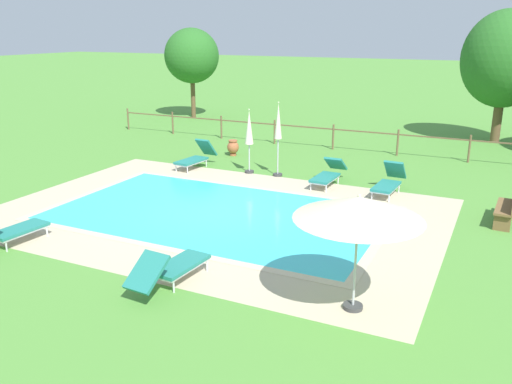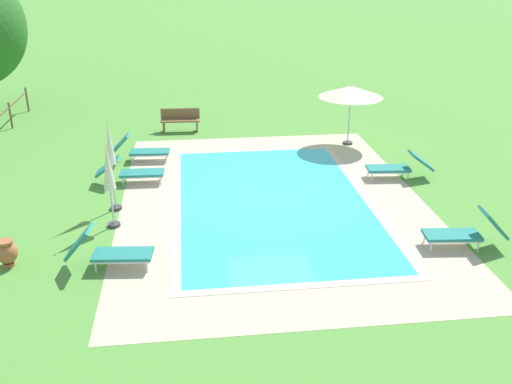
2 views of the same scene
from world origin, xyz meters
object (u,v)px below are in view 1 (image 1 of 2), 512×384
sun_lounger_north_far (9,230)px  tree_centre (505,59)px  patio_umbrella_closed_row_mid_west (249,131)px  tree_west_mid (192,56)px  terracotta_urn_near_fence (233,147)px  sun_lounger_north_end (171,267)px  sun_lounger_north_near_steps (328,174)px  patio_umbrella_open_foreground (359,208)px  wooden_bench_lawn_side (508,207)px  sun_lounger_south_near_corner (389,182)px  sun_lounger_north_mid (196,157)px  patio_umbrella_closed_row_west (278,127)px

sun_lounger_north_far → tree_centre: (9.64, 17.78, 3.21)m
patio_umbrella_closed_row_mid_west → tree_west_mid: 12.94m
terracotta_urn_near_fence → sun_lounger_north_far: bearing=-92.0°
sun_lounger_north_end → tree_centre: 18.81m
sun_lounger_north_near_steps → sun_lounger_north_end: bearing=-94.0°
sun_lounger_north_end → patio_umbrella_open_foreground: (3.50, 0.60, 1.55)m
sun_lounger_north_near_steps → patio_umbrella_closed_row_mid_west: 3.18m
wooden_bench_lawn_side → sun_lounger_south_near_corner: bearing=158.8°
tree_west_mid → tree_centre: size_ratio=0.86×
sun_lounger_north_near_steps → tree_west_mid: bearing=138.6°
sun_lounger_north_end → terracotta_urn_near_fence: (-4.16, 10.44, -0.03)m
sun_lounger_north_mid → sun_lounger_south_near_corner: (7.03, -0.24, -0.01)m
sun_lounger_north_far → tree_centre: tree_centre is taller
sun_lounger_north_far → patio_umbrella_closed_row_west: 9.04m
wooden_bench_lawn_side → patio_umbrella_closed_row_mid_west: bearing=168.4°
terracotta_urn_near_fence → patio_umbrella_closed_row_west: bearing=-36.0°
sun_lounger_south_near_corner → tree_centre: bearing=75.4°
patio_umbrella_open_foreground → tree_centre: (1.61, 17.20, 1.68)m
sun_lounger_north_near_steps → patio_umbrella_closed_row_west: (-1.90, 0.31, 1.32)m
sun_lounger_north_end → patio_umbrella_open_foreground: 3.88m
sun_lounger_north_mid → tree_centre: 13.98m
sun_lounger_north_near_steps → patio_umbrella_closed_row_west: patio_umbrella_closed_row_west is taller
sun_lounger_south_near_corner → tree_west_mid: 16.96m
sun_lounger_north_mid → wooden_bench_lawn_side: 10.48m
sun_lounger_north_mid → patio_umbrella_closed_row_west: (3.15, 0.22, 1.29)m
patio_umbrella_open_foreground → patio_umbrella_closed_row_mid_west: bearing=127.4°
sun_lounger_north_mid → patio_umbrella_open_foreground: size_ratio=0.85×
sun_lounger_north_far → wooden_bench_lawn_side: 12.33m
patio_umbrella_closed_row_west → tree_west_mid: (-9.40, 9.65, 1.71)m
sun_lounger_north_end → wooden_bench_lawn_side: wooden_bench_lawn_side is taller
sun_lounger_north_far → tree_centre: bearing=61.5°
patio_umbrella_closed_row_west → sun_lounger_south_near_corner: bearing=-6.7°
patio_umbrella_closed_row_mid_west → terracotta_urn_near_fence: 2.98m
wooden_bench_lawn_side → terracotta_urn_near_fence: 10.74m
patio_umbrella_open_foreground → terracotta_urn_near_fence: patio_umbrella_open_foreground is taller
sun_lounger_north_far → patio_umbrella_open_foreground: bearing=4.1°
sun_lounger_north_end → terracotta_urn_near_fence: 11.24m
tree_west_mid → patio_umbrella_open_foreground: bearing=-50.8°
tree_west_mid → sun_lounger_north_end: bearing=-59.2°
sun_lounger_north_far → wooden_bench_lawn_side: sun_lounger_north_far is taller
sun_lounger_north_far → terracotta_urn_near_fence: size_ratio=3.11×
patio_umbrella_open_foreground → patio_umbrella_closed_row_west: (-4.84, 7.79, -0.23)m
sun_lounger_north_mid → sun_lounger_north_end: size_ratio=0.94×
sun_lounger_north_far → sun_lounger_south_near_corner: sun_lounger_north_far is taller
wooden_bench_lawn_side → tree_west_mid: tree_west_mid is taller
patio_umbrella_closed_row_west → tree_centre: bearing=55.6°
sun_lounger_north_mid → sun_lounger_north_near_steps: bearing=-1.0°
sun_lounger_north_mid → terracotta_urn_near_fence: sun_lounger_north_mid is taller
patio_umbrella_open_foreground → patio_umbrella_closed_row_mid_west: patio_umbrella_closed_row_mid_west is taller
sun_lounger_north_near_steps → sun_lounger_south_near_corner: (1.98, -0.15, 0.02)m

